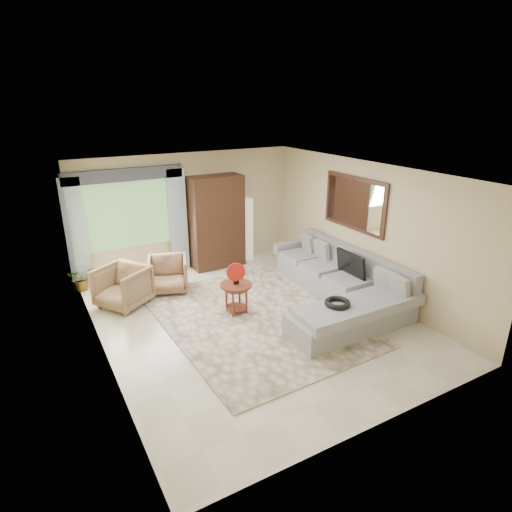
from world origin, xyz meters
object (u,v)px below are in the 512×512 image
armchair_right (168,275)px  potted_plant (81,277)px  tv_screen (351,264)px  coffee_table (236,298)px  floor_lamp (246,229)px  armchair_left (123,287)px  armoire (216,222)px  sectional_sofa (339,288)px

armchair_right → potted_plant: (-1.53, 0.92, -0.07)m
tv_screen → armchair_right: 3.62m
coffee_table → floor_lamp: 2.86m
tv_screen → potted_plant: tv_screen is taller
armchair_left → armchair_right: size_ratio=1.09×
armoire → tv_screen: bearing=-62.4°
tv_screen → coffee_table: bearing=166.5°
potted_plant → armchair_right: bearing=-30.9°
tv_screen → potted_plant: 5.40m
sectional_sofa → tv_screen: 0.51m
sectional_sofa → armchair_right: sectional_sofa is taller
armchair_right → coffee_table: bearing=-45.2°
floor_lamp → armchair_right: bearing=-159.1°
sectional_sofa → tv_screen: bearing=7.2°
sectional_sofa → armchair_left: 4.09m
armchair_left → armoire: size_ratio=0.40×
armchair_right → armoire: (1.46, 0.80, 0.69)m
sectional_sofa → coffee_table: bearing=163.8°
armchair_left → tv_screen: bearing=31.4°
armchair_left → floor_lamp: (3.21, 1.09, 0.36)m
armchair_left → potted_plant: size_ratio=1.50×
armchair_left → potted_plant: (-0.58, 1.15, -0.10)m
sectional_sofa → armoire: 3.24m
tv_screen → armchair_left: bearing=154.9°
armoire → floor_lamp: size_ratio=1.40×
coffee_table → potted_plant: coffee_table is taller
coffee_table → floor_lamp: floor_lamp is taller
armchair_right → floor_lamp: size_ratio=0.52×
potted_plant → armoire: (2.99, -0.11, 0.77)m
sectional_sofa → potted_plant: bearing=144.5°
sectional_sofa → armoire: (-1.23, 2.90, 0.77)m
tv_screen → armchair_left: (-3.91, 1.83, -0.33)m
armoire → floor_lamp: 0.86m
coffee_table → armchair_left: 2.16m
potted_plant → floor_lamp: size_ratio=0.38×
coffee_table → armchair_right: (-0.77, 1.53, 0.05)m
tv_screen → armoire: size_ratio=0.35×
armchair_left → armoire: (2.41, 1.03, 0.66)m
potted_plant → armoire: size_ratio=0.27×
sectional_sofa → armchair_left: (-3.64, 1.86, 0.10)m
sectional_sofa → armchair_right: 3.41m
armchair_right → floor_lamp: floor_lamp is taller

